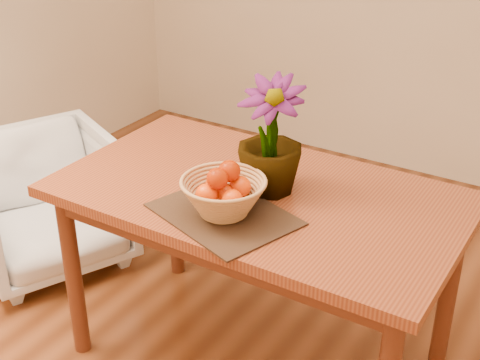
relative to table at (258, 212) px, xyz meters
The scene contains 6 objects.
table is the anchor object (origin of this frame).
placemat 0.23m from the table, 92.08° to the right, with size 0.44×0.33×0.01m, color #322112.
wicker_basket 0.26m from the table, 92.08° to the right, with size 0.28×0.28×0.11m.
orange_pile 0.29m from the table, 92.07° to the right, with size 0.17×0.17×0.13m.
potted_plant 0.29m from the table, 34.33° to the left, with size 0.23×0.23×0.40m, color #1C4914.
armchair 1.24m from the table, behind, with size 0.66×0.62×0.68m, color gray.
Camera 1 is at (1.02, -1.46, 1.83)m, focal length 50.00 mm.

